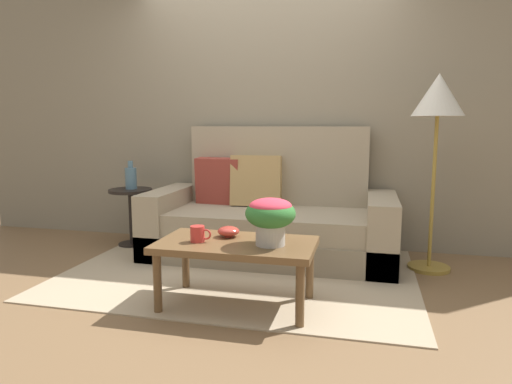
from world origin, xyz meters
name	(u,v)px	position (x,y,z in m)	size (l,w,h in m)	color
ground_plane	(236,277)	(0.00, 0.00, 0.00)	(14.00, 14.00, 0.00)	brown
wall_back	(268,94)	(0.00, 1.14, 1.48)	(6.40, 0.12, 2.96)	gray
area_rug	(239,273)	(0.00, 0.08, 0.01)	(2.73, 1.92, 0.01)	tan
couch	(270,219)	(0.13, 0.65, 0.33)	(2.17, 0.94, 1.16)	gray
coffee_table	(236,250)	(0.16, -0.56, 0.38)	(1.01, 0.57, 0.43)	brown
side_table	(131,207)	(-1.26, 0.66, 0.39)	(0.41, 0.41, 0.56)	black
floor_lamp	(438,107)	(1.49, 0.55, 1.32)	(0.40, 0.40, 1.58)	olive
potted_plant	(270,215)	(0.39, -0.58, 0.62)	(0.31, 0.31, 0.30)	#B7B2A8
coffee_mug	(198,234)	(-0.07, -0.62, 0.49)	(0.14, 0.09, 0.10)	red
snack_bowl	(229,231)	(0.08, -0.45, 0.47)	(0.15, 0.15, 0.07)	#B2382D
table_vase	(131,178)	(-1.25, 0.67, 0.67)	(0.11, 0.11, 0.27)	slate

